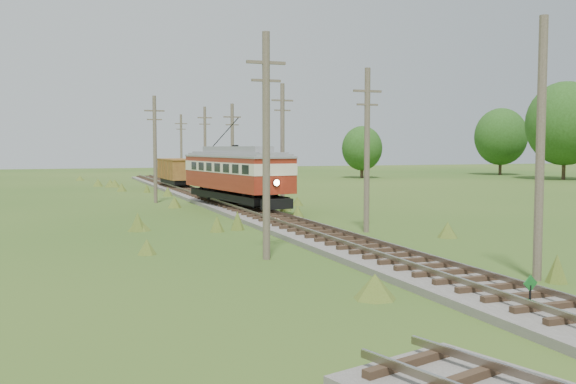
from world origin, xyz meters
name	(u,v)px	position (x,y,z in m)	size (l,w,h in m)	color
railbed_main	(229,205)	(0.00, 34.00, 0.19)	(3.60, 96.00, 0.57)	#605B54
switch_marker	(530,291)	(-0.20, 1.50, 0.63)	(0.45, 0.06, 1.08)	black
streetcar	(235,171)	(0.00, 32.01, 2.76)	(4.80, 13.27, 6.01)	black
gondola	(177,171)	(0.00, 55.50, 2.02)	(2.98, 8.22, 2.70)	black
gravel_pile	(230,189)	(3.38, 46.37, 0.50)	(2.97, 3.15, 1.08)	gray
utility_pole_r_1	(540,150)	(3.10, 5.00, 4.40)	(0.30, 0.30, 8.80)	brown
utility_pole_r_2	(367,148)	(3.30, 18.00, 4.42)	(1.60, 0.30, 8.60)	brown
utility_pole_r_3	(282,145)	(3.20, 31.00, 4.63)	(1.60, 0.30, 9.00)	brown
utility_pole_r_4	(232,149)	(3.00, 44.00, 4.32)	(1.60, 0.30, 8.40)	brown
utility_pole_r_5	(205,146)	(3.40, 57.00, 4.58)	(1.60, 0.30, 8.90)	brown
utility_pole_r_6	(181,147)	(3.20, 70.00, 4.47)	(1.60, 0.30, 8.70)	brown
utility_pole_l_a	(266,144)	(-4.20, 12.00, 4.63)	(1.60, 0.30, 9.00)	brown
utility_pole_l_b	(155,148)	(-4.50, 40.00, 4.42)	(1.60, 0.30, 8.60)	brown
tree_right_4	(565,123)	(54.00, 58.00, 7.75)	(10.50, 10.50, 13.53)	#38281C
tree_right_5	(501,137)	(56.00, 74.00, 6.19)	(8.40, 8.40, 10.82)	#38281C
tree_mid_b	(362,148)	(30.00, 72.00, 4.33)	(5.88, 5.88, 7.57)	#38281C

